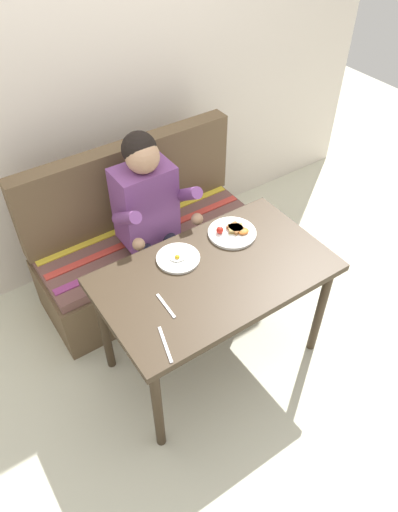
# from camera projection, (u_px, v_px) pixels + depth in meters

# --- Properties ---
(ground_plane) EXTENTS (8.00, 8.00, 0.00)m
(ground_plane) POSITION_uv_depth(u_px,v_px,m) (213.00, 355.00, 2.91)
(ground_plane) COLOR beige
(back_wall) EXTENTS (4.40, 0.10, 2.60)m
(back_wall) POSITION_uv_depth(u_px,v_px,m) (91.00, 75.00, 2.77)
(back_wall) COLOR silver
(back_wall) RESTS_ON ground
(table) EXTENTS (1.20, 0.70, 0.73)m
(table) POSITION_uv_depth(u_px,v_px,m) (215.00, 283.00, 2.46)
(table) COLOR #36291B
(table) RESTS_ON ground
(couch) EXTENTS (1.44, 0.56, 1.00)m
(couch) POSITION_uv_depth(u_px,v_px,m) (147.00, 246.00, 3.14)
(couch) COLOR brown
(couch) RESTS_ON ground
(person) EXTENTS (0.45, 0.61, 1.21)m
(person) POSITION_uv_depth(u_px,v_px,m) (152.00, 212.00, 2.74)
(person) COLOR #754081
(person) RESTS_ON ground
(plate_breakfast) EXTENTS (0.27, 0.27, 0.05)m
(plate_breakfast) POSITION_uv_depth(u_px,v_px,m) (233.00, 232.00, 2.61)
(plate_breakfast) COLOR white
(plate_breakfast) RESTS_ON table
(plate_eggs) EXTENTS (0.23, 0.23, 0.04)m
(plate_eggs) POSITION_uv_depth(u_px,v_px,m) (178.00, 258.00, 2.47)
(plate_eggs) COLOR white
(plate_eggs) RESTS_ON table
(fork) EXTENTS (0.02, 0.17, 0.00)m
(fork) POSITION_uv_depth(u_px,v_px,m) (166.00, 306.00, 2.24)
(fork) COLOR silver
(fork) RESTS_ON table
(knife) EXTENTS (0.07, 0.20, 0.00)m
(knife) POSITION_uv_depth(u_px,v_px,m) (165.00, 344.00, 2.08)
(knife) COLOR silver
(knife) RESTS_ON table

